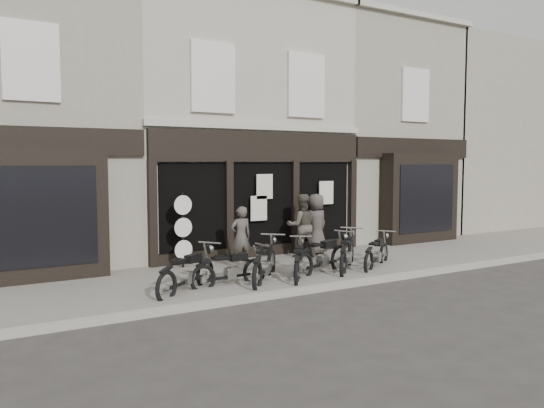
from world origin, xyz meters
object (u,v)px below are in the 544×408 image
man_centre (302,226)px  motorcycle_2 (265,267)px  motorcycle_6 (377,256)px  motorcycle_1 (231,272)px  advert_sign_post (183,234)px  motorcycle_0 (187,276)px  motorcycle_3 (299,265)px  man_right (316,224)px  motorcycle_4 (323,260)px  man_left (241,237)px  motorcycle_5 (347,256)px

man_centre → motorcycle_2: bearing=57.4°
motorcycle_6 → motorcycle_1: bearing=146.3°
advert_sign_post → man_centre: bearing=-10.2°
motorcycle_6 → motorcycle_0: bearing=147.2°
motorcycle_1 → motorcycle_3: motorcycle_3 is taller
man_right → advert_sign_post: size_ratio=0.88×
motorcycle_6 → man_centre: bearing=81.7°
motorcycle_1 → man_right: size_ratio=1.09×
motorcycle_2 → motorcycle_3: (0.92, -0.09, -0.04)m
motorcycle_2 → motorcycle_6: size_ratio=1.02×
man_right → advert_sign_post: 4.26m
motorcycle_0 → motorcycle_2: size_ratio=1.02×
motorcycle_2 → motorcycle_6: bearing=-49.3°
motorcycle_3 → motorcycle_4: 0.87m
man_left → motorcycle_6: bearing=151.5°
motorcycle_1 → motorcycle_2: motorcycle_2 is taller
motorcycle_2 → advert_sign_post: size_ratio=0.89×
man_centre → man_right: (0.57, 0.06, -0.01)m
motorcycle_1 → motorcycle_3: bearing=-9.6°
motorcycle_1 → motorcycle_4: (2.69, 0.02, 0.05)m
motorcycle_1 → man_right: bearing=23.6°
motorcycle_2 → man_centre: man_centre is taller
motorcycle_0 → motorcycle_4: 3.79m
man_left → motorcycle_0: bearing=38.4°
motorcycle_5 → man_centre: (-0.08, 2.12, 0.62)m
motorcycle_4 → man_right: bearing=40.3°
motorcycle_0 → man_centre: bearing=-9.3°
motorcycle_6 → man_centre: 2.55m
man_centre → man_right: size_ratio=1.01×
man_centre → motorcycle_0: bearing=42.3°
motorcycle_2 → motorcycle_4: 1.78m
motorcycle_5 → motorcycle_3: bearing=141.0°
advert_sign_post → motorcycle_1: bearing=-89.9°
motorcycle_1 → motorcycle_6: bearing=-6.7°
motorcycle_1 → man_left: bearing=50.8°
motorcycle_5 → man_right: bearing=32.5°
motorcycle_0 → motorcycle_1: bearing=-32.2°
motorcycle_1 → man_centre: 4.10m
motorcycle_1 → motorcycle_4: motorcycle_4 is taller
motorcycle_0 → motorcycle_2: (2.00, 0.01, 0.02)m
motorcycle_0 → man_right: man_right is taller
motorcycle_0 → motorcycle_3: motorcycle_0 is taller
motorcycle_3 → motorcycle_4: size_ratio=0.83×
motorcycle_5 → man_left: man_left is taller
motorcycle_0 → motorcycle_5: size_ratio=1.05×
man_centre → motorcycle_1: bearing=48.4°
man_right → motorcycle_3: bearing=31.7°
man_left → motorcycle_5: bearing=145.0°
motorcycle_6 → advert_sign_post: size_ratio=0.87×
motorcycle_1 → motorcycle_2: size_ratio=1.08×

